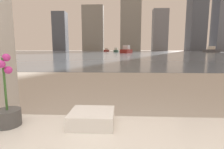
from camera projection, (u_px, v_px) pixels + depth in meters
name	position (u px, v px, depth m)	size (l,w,h in m)	color
potted_orchid	(7.00, 111.00, 0.98)	(0.14, 0.14, 0.41)	#4C4C4C
towel_stack	(92.00, 118.00, 1.00)	(0.25, 0.22, 0.08)	white
harbor_water	(120.00, 52.00, 61.54)	(180.00, 110.00, 0.01)	slate
harbor_boat_0	(106.00, 50.00, 78.52)	(2.30, 4.40, 1.57)	maroon
harbor_boat_1	(126.00, 50.00, 45.71)	(3.51, 5.77, 2.05)	maroon
harbor_boat_2	(116.00, 51.00, 63.02)	(1.73, 4.33, 1.59)	#335647
harbor_boat_3	(211.00, 50.00, 60.14)	(3.94, 5.69, 2.03)	#4C4C51
skyline_tower_0	(60.00, 32.00, 117.09)	(8.80, 7.22, 25.50)	#4C515B
skyline_tower_1	(93.00, 29.00, 115.72)	(13.87, 6.07, 29.28)	gray
skyline_tower_2	(130.00, 22.00, 113.91)	(12.96, 11.84, 37.77)	gray
skyline_tower_3	(160.00, 30.00, 113.75)	(9.67, 6.29, 26.61)	slate
skyline_tower_4	(198.00, 0.00, 109.98)	(9.88, 10.71, 63.87)	#4C515B
skyline_tower_5	(222.00, 20.00, 110.96)	(8.58, 10.43, 39.28)	slate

